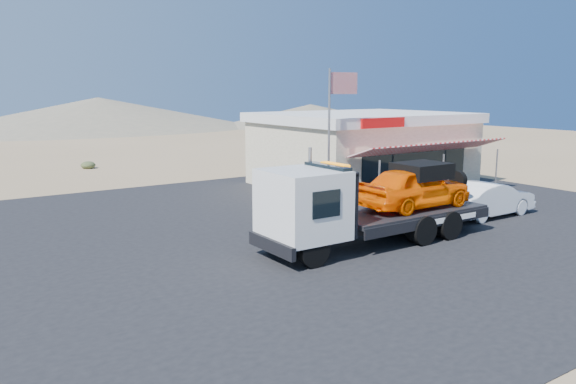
{
  "coord_description": "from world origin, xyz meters",
  "views": [
    {
      "loc": [
        -9.86,
        -14.07,
        5.16
      ],
      "look_at": [
        1.3,
        2.52,
        1.5
      ],
      "focal_mm": 35.0,
      "sensor_mm": 36.0,
      "label": 1
    }
  ],
  "objects_px": {
    "white_sedan": "(489,199)",
    "flagpole": "(333,123)",
    "tow_truck": "(373,199)",
    "jerky_store": "(362,149)"
  },
  "relations": [
    {
      "from": "tow_truck",
      "to": "jerky_store",
      "type": "bearing_deg",
      "value": 50.47
    },
    {
      "from": "jerky_store",
      "to": "flagpole",
      "type": "bearing_deg",
      "value": -141.21
    },
    {
      "from": "tow_truck",
      "to": "flagpole",
      "type": "height_order",
      "value": "flagpole"
    },
    {
      "from": "tow_truck",
      "to": "jerky_store",
      "type": "height_order",
      "value": "jerky_store"
    },
    {
      "from": "white_sedan",
      "to": "flagpole",
      "type": "bearing_deg",
      "value": 46.13
    },
    {
      "from": "tow_truck",
      "to": "jerky_store",
      "type": "xyz_separation_m",
      "value": [
        7.72,
        9.36,
        0.45
      ]
    },
    {
      "from": "tow_truck",
      "to": "flagpole",
      "type": "xyz_separation_m",
      "value": [
        2.15,
        4.88,
        2.22
      ]
    },
    {
      "from": "jerky_store",
      "to": "flagpole",
      "type": "relative_size",
      "value": 1.73
    },
    {
      "from": "white_sedan",
      "to": "flagpole",
      "type": "relative_size",
      "value": 0.72
    },
    {
      "from": "tow_truck",
      "to": "white_sedan",
      "type": "height_order",
      "value": "tow_truck"
    }
  ]
}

